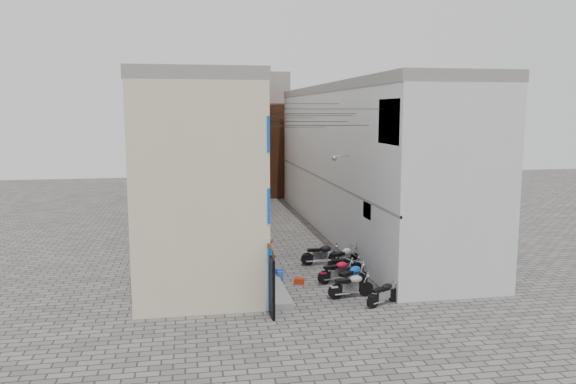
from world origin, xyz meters
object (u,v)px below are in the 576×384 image
person_b (265,238)px  water_jug_far (279,274)px  motorcycle_d (338,270)px  motorcycle_g (321,253)px  red_crate (299,281)px  motorcycle_b (351,284)px  person_a (270,256)px  motorcycle_e (344,264)px  water_jug_near (280,276)px  motorcycle_c (352,276)px  motorcycle_f (344,257)px  motorcycle_a (384,292)px

person_b → water_jug_far: size_ratio=3.54×
motorcycle_d → motorcycle_g: 2.87m
motorcycle_g → red_crate: 3.26m
motorcycle_b → person_a: (-2.83, 2.89, 0.57)m
motorcycle_e → water_jug_near: motorcycle_e is taller
motorcycle_d → water_jug_far: motorcycle_d is taller
motorcycle_c → person_b: size_ratio=1.17×
motorcycle_g → person_a: bearing=-53.9°
person_a → red_crate: person_a is taller
motorcycle_d → person_b: person_b is taller
motorcycle_b → motorcycle_c: size_ratio=0.90×
motorcycle_b → water_jug_near: motorcycle_b is taller
motorcycle_b → water_jug_far: (-2.45, 2.89, -0.30)m
motorcycle_e → water_jug_far: motorcycle_e is taller
water_jug_near → motorcycle_b: bearing=-47.2°
motorcycle_f → motorcycle_d: bearing=-53.8°
motorcycle_d → person_a: 3.01m
motorcycle_g → water_jug_far: (-2.41, -2.05, -0.32)m
person_b → water_jug_far: 3.52m
motorcycle_c → person_a: person_a is taller
motorcycle_b → person_b: size_ratio=1.06×
red_crate → motorcycle_d: bearing=-2.8°
motorcycle_d → motorcycle_e: size_ratio=1.06×
motorcycle_d → motorcycle_g: bearing=166.4°
motorcycle_g → motorcycle_c: bearing=4.4°
motorcycle_e → water_jug_far: 3.06m
motorcycle_b → motorcycle_f: motorcycle_f is taller
motorcycle_e → motorcycle_f: size_ratio=0.85×
person_a → water_jug_far: bearing=-117.0°
motorcycle_g → person_b: bearing=-118.2°
motorcycle_c → red_crate: bearing=-159.0°
motorcycle_d → motorcycle_a: bearing=3.3°
water_jug_far → red_crate: size_ratio=1.23×
motorcycle_g → person_a: person_a is taller
motorcycle_f → water_jug_near: bearing=-97.9°
motorcycle_c → water_jug_near: motorcycle_c is taller
motorcycle_a → motorcycle_g: 6.06m
motorcycle_a → motorcycle_e: 4.12m
motorcycle_c → motorcycle_f: 3.19m
water_jug_near → water_jug_far: (0.00, 0.25, 0.03)m
motorcycle_e → person_a: bearing=-85.1°
motorcycle_a → person_b: size_ratio=0.96×
motorcycle_b → person_b: 6.84m
motorcycle_c → water_jug_far: (-2.73, 2.01, -0.36)m
motorcycle_e → person_b: (-3.19, 3.22, 0.64)m
motorcycle_g → water_jug_far: 3.17m
motorcycle_d → water_jug_far: size_ratio=3.72×
person_a → person_b: person_b is taller
motorcycle_d → person_b: (-2.60, 4.22, 0.60)m
motorcycle_f → water_jug_near: motorcycle_f is taller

